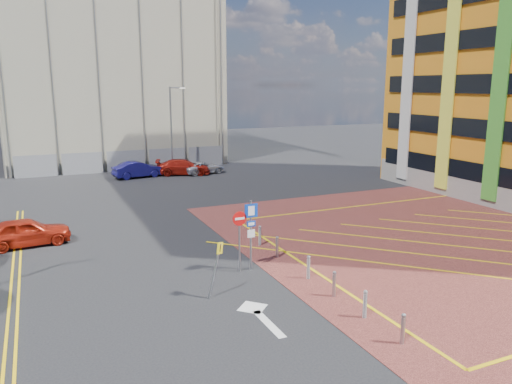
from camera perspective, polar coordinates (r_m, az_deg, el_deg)
ground at (r=21.62m, az=-0.74°, el=-9.94°), size 140.00×140.00×0.00m
forecourt at (r=29.74m, az=24.98°, el=-4.87°), size 26.00×26.00×0.02m
lamp_back at (r=48.09m, az=-9.58°, el=7.46°), size 1.53×0.16×8.00m
sign_cluster at (r=21.95m, az=-1.06°, el=-4.20°), size 1.17×0.12×3.20m
warning_sign at (r=19.45m, az=-4.53°, el=-8.04°), size 0.73×0.41×2.25m
bollard_row at (r=21.05m, az=6.92°, el=-9.28°), size 0.14×11.14×0.90m
construction_building at (r=59.02m, az=-16.82°, el=14.41°), size 21.20×19.20×22.00m
construction_fence at (r=49.74m, az=-13.47°, el=3.55°), size 21.60×0.06×2.00m
car_red_left at (r=28.28m, az=-24.81°, el=-4.16°), size 4.47×2.12×1.48m
car_blue_back at (r=45.90m, az=-13.31°, el=2.53°), size 4.64×2.28×1.46m
car_red_back at (r=46.57m, az=-8.29°, el=2.85°), size 5.35×3.44×1.44m
car_silver_back at (r=46.96m, az=-6.02°, el=2.79°), size 4.36×2.69×1.13m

